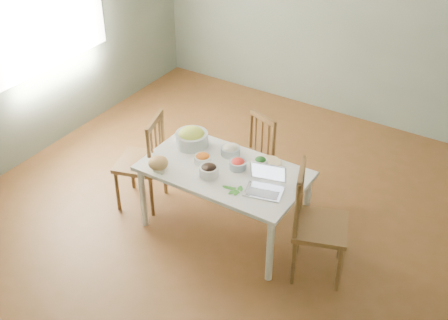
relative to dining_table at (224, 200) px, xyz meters
The scene contains 19 objects.
floor 0.37m from the dining_table, 76.30° to the left, with size 5.00×5.00×0.00m, color brown.
wall_back 2.83m from the dining_table, 89.24° to the left, with size 5.00×0.00×2.70m, color gray.
wall_left 2.67m from the dining_table, behind, with size 0.00×5.00×2.70m, color gray.
window_left 2.74m from the dining_table, 169.72° to the left, with size 0.04×1.60×1.20m, color white.
dining_table is the anchor object (origin of this frame).
chair_far 0.59m from the dining_table, 97.43° to the left, with size 0.38×0.36×0.86m, color #543315, non-canonical shape.
chair_left 0.92m from the dining_table, behind, with size 0.43×0.41×0.98m, color #543315, non-canonical shape.
chair_right 0.98m from the dining_table, ahead, with size 0.46×0.43×1.03m, color #543315, non-canonical shape.
bread_boule 0.70m from the dining_table, 149.44° to the right, with size 0.18×0.18×0.12m, color tan.
butter_stick 0.67m from the dining_table, 142.48° to the right, with size 0.10×0.03×0.03m, color #FDF8CC.
bowl_squash 0.65m from the dining_table, 159.48° to the left, with size 0.30×0.30×0.18m, color #F0F745, non-canonical shape.
bowl_carrot 0.44m from the dining_table, behind, with size 0.16×0.16×0.09m, color orange, non-canonical shape.
bowl_onion 0.46m from the dining_table, 108.28° to the left, with size 0.18×0.18×0.10m, color silver, non-canonical shape.
bowl_mushroom 0.42m from the dining_table, 112.82° to the right, with size 0.17×0.17×0.11m, color black, non-canonical shape.
bowl_redpep 0.40m from the dining_table, 41.11° to the left, with size 0.15×0.15×0.09m, color red, non-canonical shape.
bowl_broccoli 0.50m from the dining_table, 43.91° to the left, with size 0.13×0.13×0.08m, color #144F12, non-canonical shape.
flatbread 0.54m from the dining_table, 44.89° to the left, with size 0.22×0.22×0.02m, color beige.
basil_bunch 0.46m from the dining_table, 45.28° to the right, with size 0.19×0.19×0.02m, color #2B6825, non-canonical shape.
laptop 0.65m from the dining_table, 12.93° to the right, with size 0.31×0.27×0.21m, color silver, non-canonical shape.
Camera 1 is at (2.20, -3.69, 3.62)m, focal length 46.83 mm.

